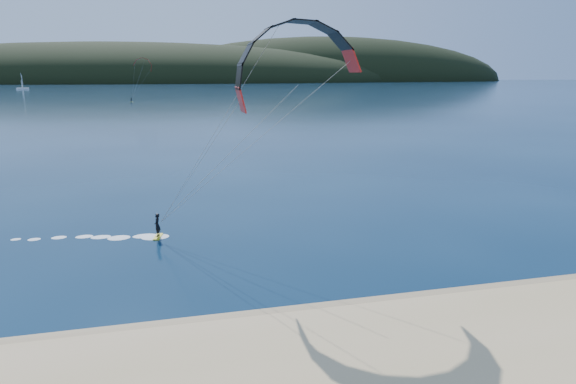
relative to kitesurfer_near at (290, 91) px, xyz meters
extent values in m
plane|color=#071C34|center=(-4.65, -13.19, -10.55)|extent=(1800.00, 1800.00, 0.00)
cube|color=#977B58|center=(-4.65, -8.69, -10.50)|extent=(220.00, 2.50, 0.10)
ellipsoid|color=black|center=(-54.65, 706.81, -10.55)|extent=(840.00, 280.00, 110.00)
ellipsoid|color=black|center=(255.35, 746.81, -10.55)|extent=(600.00, 240.00, 140.00)
cube|color=gold|center=(-8.59, 5.38, -10.51)|extent=(0.70, 1.45, 0.08)
imported|color=black|center=(-8.59, 5.38, -9.62)|extent=(0.52, 0.69, 1.71)
cylinder|color=gray|center=(-3.92, 2.43, -4.47)|extent=(0.02, 0.02, 14.09)
cube|color=gold|center=(-23.33, 189.45, -10.50)|extent=(1.24, 1.44, 0.08)
imported|color=black|center=(-23.33, 189.45, -9.58)|extent=(1.06, 1.10, 1.78)
cylinder|color=gray|center=(-20.30, 187.11, -2.67)|extent=(0.02, 0.02, 14.83)
cube|color=white|center=(-117.82, 389.14, -10.02)|extent=(8.93, 4.15, 1.50)
cylinder|color=white|center=(-117.82, 389.14, -4.11)|extent=(0.21, 0.21, 11.81)
cube|color=white|center=(-117.76, 390.64, -4.11)|extent=(0.52, 2.76, 8.59)
cube|color=white|center=(-117.76, 387.42, -6.26)|extent=(0.41, 2.13, 5.37)
camera|label=1|loc=(-7.15, -29.32, 1.02)|focal=30.16mm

